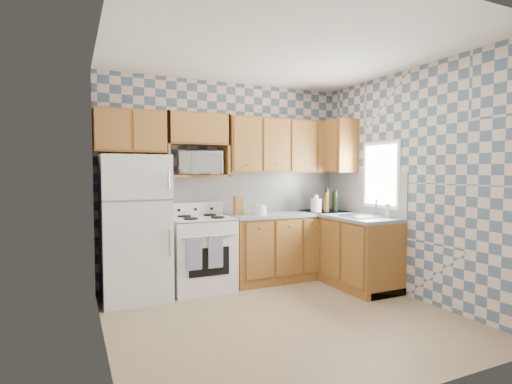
# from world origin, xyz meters

# --- Properties ---
(floor) EXTENTS (3.40, 3.40, 0.00)m
(floor) POSITION_xyz_m (0.00, 0.00, 0.00)
(floor) COLOR #816D52
(floor) RESTS_ON ground
(back_wall) EXTENTS (3.40, 0.02, 2.70)m
(back_wall) POSITION_xyz_m (0.00, 1.60, 1.35)
(back_wall) COLOR slate
(back_wall) RESTS_ON ground
(right_wall) EXTENTS (0.02, 3.20, 2.70)m
(right_wall) POSITION_xyz_m (1.70, 0.00, 1.35)
(right_wall) COLOR slate
(right_wall) RESTS_ON ground
(backsplash_back) EXTENTS (2.60, 0.02, 0.56)m
(backsplash_back) POSITION_xyz_m (0.40, 1.59, 1.20)
(backsplash_back) COLOR silver
(backsplash_back) RESTS_ON back_wall
(backsplash_right) EXTENTS (0.02, 1.60, 0.56)m
(backsplash_right) POSITION_xyz_m (1.69, 0.80, 1.20)
(backsplash_right) COLOR silver
(backsplash_right) RESTS_ON right_wall
(refrigerator) EXTENTS (0.75, 0.70, 1.68)m
(refrigerator) POSITION_xyz_m (-1.27, 1.25, 0.84)
(refrigerator) COLOR white
(refrigerator) RESTS_ON floor
(stove_body) EXTENTS (0.76, 0.65, 0.90)m
(stove_body) POSITION_xyz_m (-0.47, 1.28, 0.45)
(stove_body) COLOR white
(stove_body) RESTS_ON floor
(cooktop) EXTENTS (0.76, 0.65, 0.02)m
(cooktop) POSITION_xyz_m (-0.47, 1.28, 0.91)
(cooktop) COLOR silver
(cooktop) RESTS_ON stove_body
(backguard) EXTENTS (0.76, 0.08, 0.17)m
(backguard) POSITION_xyz_m (-0.47, 1.55, 1.00)
(backguard) COLOR white
(backguard) RESTS_ON cooktop
(dish_towel_left) EXTENTS (0.18, 0.02, 0.38)m
(dish_towel_left) POSITION_xyz_m (-0.66, 0.93, 0.54)
(dish_towel_left) COLOR navy
(dish_towel_left) RESTS_ON stove_body
(dish_towel_right) EXTENTS (0.18, 0.02, 0.38)m
(dish_towel_right) POSITION_xyz_m (-0.40, 0.93, 0.54)
(dish_towel_right) COLOR navy
(dish_towel_right) RESTS_ON stove_body
(base_cabinets_back) EXTENTS (1.75, 0.60, 0.88)m
(base_cabinets_back) POSITION_xyz_m (0.82, 1.30, 0.44)
(base_cabinets_back) COLOR brown
(base_cabinets_back) RESTS_ON floor
(base_cabinets_right) EXTENTS (0.60, 1.60, 0.88)m
(base_cabinets_right) POSITION_xyz_m (1.40, 0.80, 0.44)
(base_cabinets_right) COLOR brown
(base_cabinets_right) RESTS_ON floor
(countertop_back) EXTENTS (1.77, 0.63, 0.04)m
(countertop_back) POSITION_xyz_m (0.82, 1.30, 0.90)
(countertop_back) COLOR gray
(countertop_back) RESTS_ON base_cabinets_back
(countertop_right) EXTENTS (0.63, 1.60, 0.04)m
(countertop_right) POSITION_xyz_m (1.40, 0.80, 0.90)
(countertop_right) COLOR gray
(countertop_right) RESTS_ON base_cabinets_right
(upper_cabinets_back) EXTENTS (1.75, 0.33, 0.74)m
(upper_cabinets_back) POSITION_xyz_m (0.82, 1.44, 1.85)
(upper_cabinets_back) COLOR brown
(upper_cabinets_back) RESTS_ON back_wall
(upper_cabinets_fridge) EXTENTS (0.82, 0.33, 0.50)m
(upper_cabinets_fridge) POSITION_xyz_m (-1.29, 1.44, 1.97)
(upper_cabinets_fridge) COLOR brown
(upper_cabinets_fridge) RESTS_ON back_wall
(upper_cabinets_right) EXTENTS (0.33, 0.70, 0.74)m
(upper_cabinets_right) POSITION_xyz_m (1.53, 1.25, 1.85)
(upper_cabinets_right) COLOR brown
(upper_cabinets_right) RESTS_ON right_wall
(microwave_shelf) EXTENTS (0.80, 0.33, 0.03)m
(microwave_shelf) POSITION_xyz_m (-0.47, 1.44, 1.44)
(microwave_shelf) COLOR brown
(microwave_shelf) RESTS_ON back_wall
(microwave) EXTENTS (0.63, 0.52, 0.30)m
(microwave) POSITION_xyz_m (-0.42, 1.38, 1.60)
(microwave) COLOR white
(microwave) RESTS_ON microwave_shelf
(sink) EXTENTS (0.48, 0.40, 0.03)m
(sink) POSITION_xyz_m (1.40, 0.45, 0.93)
(sink) COLOR #B7B7BC
(sink) RESTS_ON countertop_right
(window) EXTENTS (0.02, 0.66, 0.86)m
(window) POSITION_xyz_m (1.69, 0.45, 1.45)
(window) COLOR white
(window) RESTS_ON right_wall
(bottle_0) EXTENTS (0.07, 0.07, 0.32)m
(bottle_0) POSITION_xyz_m (1.38, 1.20, 1.08)
(bottle_0) COLOR black
(bottle_0) RESTS_ON countertop_back
(bottle_1) EXTENTS (0.07, 0.07, 0.30)m
(bottle_1) POSITION_xyz_m (1.48, 1.14, 1.07)
(bottle_1) COLOR black
(bottle_1) RESTS_ON countertop_back
(bottle_2) EXTENTS (0.07, 0.07, 0.28)m
(bottle_2) POSITION_xyz_m (1.53, 1.24, 1.06)
(bottle_2) COLOR #5C3210
(bottle_2) RESTS_ON countertop_back
(bottle_3) EXTENTS (0.07, 0.07, 0.25)m
(bottle_3) POSITION_xyz_m (1.31, 1.12, 1.05)
(bottle_3) COLOR #5C3210
(bottle_3) RESTS_ON countertop_back
(knife_block) EXTENTS (0.12, 0.12, 0.24)m
(knife_block) POSITION_xyz_m (0.07, 1.35, 1.04)
(knife_block) COLOR brown
(knife_block) RESTS_ON countertop_back
(electric_kettle) EXTENTS (0.15, 0.15, 0.19)m
(electric_kettle) POSITION_xyz_m (1.19, 1.19, 1.02)
(electric_kettle) COLOR white
(electric_kettle) RESTS_ON countertop_back
(food_containers) EXTENTS (0.19, 0.19, 0.13)m
(food_containers) POSITION_xyz_m (0.33, 1.24, 0.98)
(food_containers) COLOR silver
(food_containers) RESTS_ON countertop_back
(soap_bottle) EXTENTS (0.06, 0.06, 0.17)m
(soap_bottle) POSITION_xyz_m (1.62, 0.24, 1.01)
(soap_bottle) COLOR silver
(soap_bottle) RESTS_ON countertop_right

